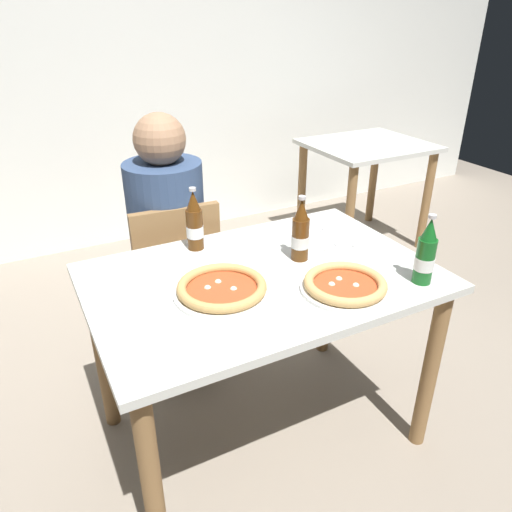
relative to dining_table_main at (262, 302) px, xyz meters
name	(u,v)px	position (x,y,z in m)	size (l,w,h in m)	color
ground_plane	(261,430)	(0.00, 0.00, -0.64)	(8.00, 8.00, 0.00)	gray
back_wall_tiled	(105,57)	(0.00, 2.20, 0.66)	(7.00, 0.10, 2.60)	white
dining_table_main	(262,302)	(0.00, 0.00, 0.00)	(1.20, 0.80, 0.75)	silver
chair_behind_table	(174,275)	(-0.14, 0.61, -0.15)	(0.42, 0.42, 0.85)	olive
diner_seated	(170,251)	(-0.13, 0.66, -0.05)	(0.34, 0.34, 1.21)	#2D3342
dining_table_background	(366,165)	(1.53, 1.30, -0.04)	(0.80, 0.70, 0.75)	silver
pizza_margherita_near	(222,289)	(-0.18, -0.05, 0.13)	(0.32, 0.32, 0.04)	white
pizza_marinara_far	(345,285)	(0.19, -0.22, 0.14)	(0.29, 0.29, 0.04)	white
beer_bottle_left	(301,233)	(0.18, 0.04, 0.22)	(0.07, 0.07, 0.25)	#512D0F
beer_bottle_center	(426,255)	(0.46, -0.30, 0.22)	(0.07, 0.07, 0.25)	#14591E
beer_bottle_right	(195,224)	(-0.13, 0.31, 0.22)	(0.07, 0.07, 0.25)	#512D0F
napkin_with_cutlery	(334,239)	(0.39, 0.12, 0.12)	(0.19, 0.19, 0.01)	white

